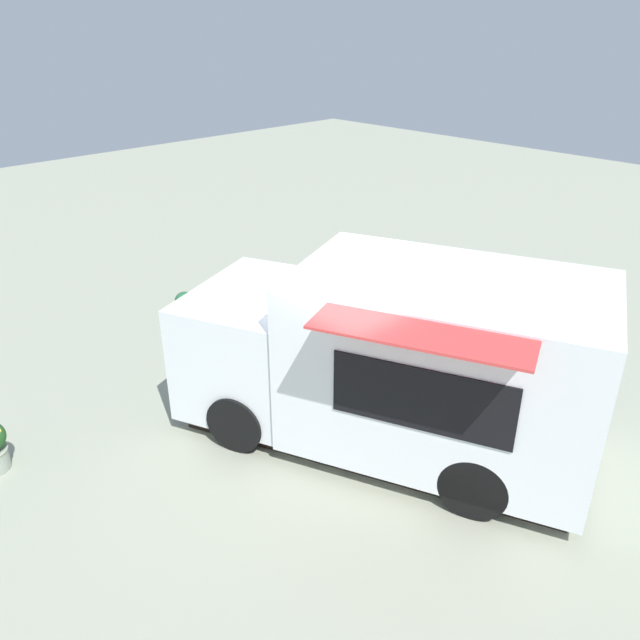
{
  "coord_description": "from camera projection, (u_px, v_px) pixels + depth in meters",
  "views": [
    {
      "loc": [
        5.08,
        4.71,
        5.07
      ],
      "look_at": [
        -0.49,
        -1.01,
        1.16
      ],
      "focal_mm": 35.03,
      "sensor_mm": 36.0,
      "label": 1
    }
  ],
  "objects": [
    {
      "name": "person_customer",
      "position": [
        355.0,
        263.0,
        13.22
      ],
      "size": [
        0.75,
        0.7,
        0.85
      ],
      "color": "navy",
      "rests_on": "ground_plane"
    },
    {
      "name": "ground_plane",
      "position": [
        346.0,
        431.0,
        8.44
      ],
      "size": [
        40.0,
        40.0,
        0.0
      ],
      "primitive_type": "plane",
      "color": "#999E88"
    },
    {
      "name": "food_truck",
      "position": [
        394.0,
        364.0,
        7.82
      ],
      "size": [
        3.93,
        5.57,
        2.38
      ],
      "color": "white",
      "rests_on": "ground_plane"
    },
    {
      "name": "planter_flowering_side",
      "position": [
        186.0,
        307.0,
        11.31
      ],
      "size": [
        0.39,
        0.39,
        0.59
      ],
      "color": "gray",
      "rests_on": "ground_plane"
    }
  ]
}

